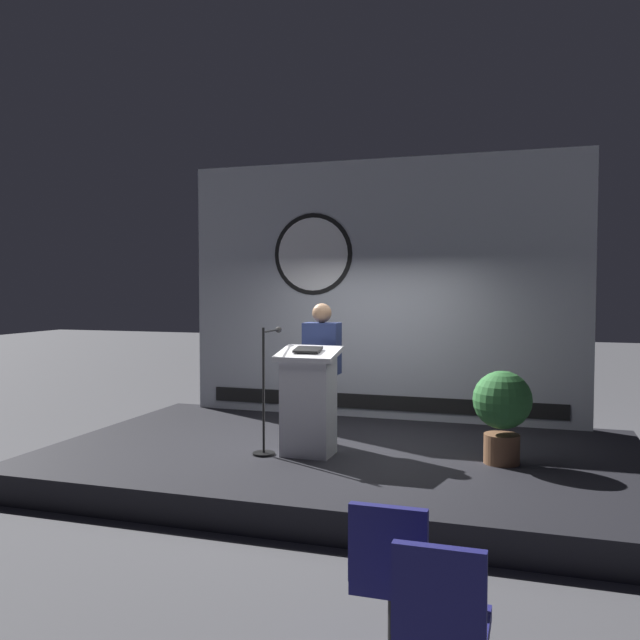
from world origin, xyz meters
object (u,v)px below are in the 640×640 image
object	(u,v)px
potted_plant	(502,408)
audience_chair_right	(392,568)
audience_chair_left	(442,617)
podium	(309,402)
microphone_stand	(266,409)
speaker_person	(322,373)

from	to	relation	value
potted_plant	audience_chair_right	xyz separation A→B (m)	(-0.45, -3.28, -0.38)
potted_plant	audience_chair_right	world-z (taller)	potted_plant
audience_chair_right	audience_chair_left	bearing A→B (deg)	-54.75
podium	microphone_stand	distance (m)	0.47
audience_chair_left	speaker_person	bearing A→B (deg)	115.25
speaker_person	audience_chair_left	xyz separation A→B (m)	(1.88, -3.98, -0.63)
audience_chair_left	audience_chair_right	bearing A→B (deg)	125.25
speaker_person	audience_chair_left	distance (m)	4.44
podium	microphone_stand	xyz separation A→B (m)	(-0.45, -0.09, -0.09)
speaker_person	microphone_stand	distance (m)	0.80
speaker_person	audience_chair_right	xyz separation A→B (m)	(1.53, -3.49, -0.63)
podium	potted_plant	distance (m)	2.00
podium	microphone_stand	bearing A→B (deg)	-169.28
podium	audience_chair_left	size ratio (longest dim) A/B	1.30
speaker_person	microphone_stand	bearing A→B (deg)	-128.50
potted_plant	microphone_stand	bearing A→B (deg)	-171.79
microphone_stand	potted_plant	bearing A→B (deg)	8.21
audience_chair_left	audience_chair_right	xyz separation A→B (m)	(-0.34, 0.49, 0.00)
audience_chair_right	potted_plant	bearing A→B (deg)	82.13
potted_plant	speaker_person	bearing A→B (deg)	173.83
potted_plant	audience_chair_right	size ratio (longest dim) A/B	1.06
microphone_stand	audience_chair_right	distance (m)	3.54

